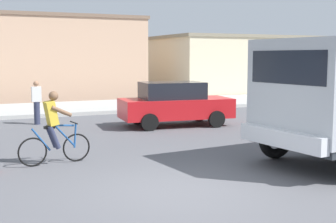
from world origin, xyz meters
name	(u,v)px	position (x,y,z in m)	size (l,w,h in m)	color
ground_plane	(182,191)	(0.00, 0.00, 0.00)	(120.00, 120.00, 0.00)	#56565B
sidewalk_far	(48,109)	(0.00, 14.27, 0.08)	(80.00, 5.00, 0.16)	#ADADA8
cyclist	(54,128)	(-1.76, 3.24, 0.86)	(1.72, 0.52, 1.72)	black
car_red_near	(175,104)	(3.39, 7.57, 0.82)	(4.16, 2.19, 1.60)	red
pedestrian_near_kerb	(37,102)	(-1.14, 10.00, 0.85)	(0.34, 0.22, 1.62)	#2D334C
building_mid_block	(57,58)	(1.80, 21.36, 2.45)	(9.73, 6.63, 4.90)	tan
building_corner_right	(238,64)	(14.45, 20.60, 1.95)	(11.74, 7.61, 3.90)	beige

